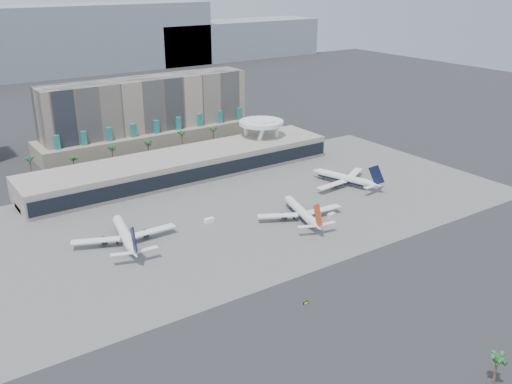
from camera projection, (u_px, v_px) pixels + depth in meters
ground at (316, 254)px, 220.78m from camera, size 900.00×900.00×0.00m
apron_pad at (239, 209)px, 263.09m from camera, size 260.00×130.00×0.06m
mountain_ridge at (43, 46)px, 586.21m from camera, size 680.00×60.00×70.00m
hotel at (148, 119)px, 354.14m from camera, size 140.00×30.00×42.00m
terminal at (183, 164)px, 302.93m from camera, size 170.00×32.50×14.50m
saucer_structure at (261, 125)px, 332.27m from camera, size 26.00×26.00×21.89m
palm_row at (165, 140)px, 332.22m from camera, size 157.80×2.80×13.10m
airliner_left at (125, 235)px, 228.42m from camera, size 41.80×43.41×15.12m
airliner_centre at (301, 212)px, 250.87m from camera, size 38.59×40.01×14.15m
airliner_right at (345, 178)px, 291.29m from camera, size 39.26×40.66×14.46m
service_vehicle_a at (209, 220)px, 248.29m from camera, size 4.26×2.13×2.07m
service_vehicle_b at (332, 215)px, 253.79m from camera, size 3.98×2.74×1.88m
taxiway_sign at (306, 303)px, 187.74m from camera, size 2.15×0.49×0.97m
near_palm_a at (497, 362)px, 149.39m from camera, size 6.00×6.00×9.52m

